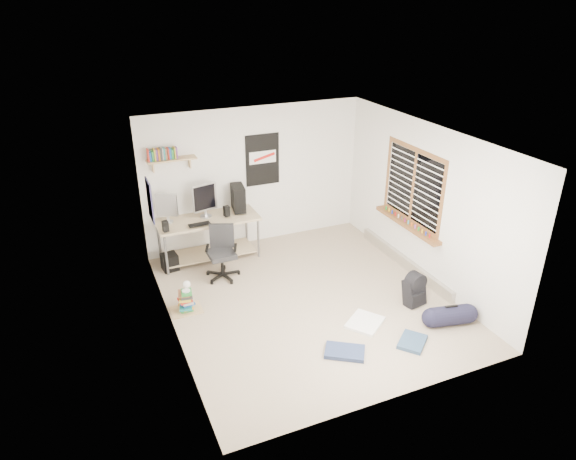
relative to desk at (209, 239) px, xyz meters
name	(u,v)px	position (x,y,z in m)	size (l,w,h in m)	color
floor	(307,300)	(0.99, -1.92, -0.37)	(4.00, 4.50, 0.01)	gray
ceiling	(311,138)	(0.99, -1.92, 2.14)	(4.00, 4.50, 0.01)	white
back_wall	(255,177)	(0.99, 0.34, 0.89)	(4.00, 0.01, 2.50)	silver
left_wall	(166,251)	(-1.02, -1.92, 0.89)	(0.01, 4.50, 2.50)	silver
right_wall	(426,204)	(2.99, -1.92, 0.89)	(0.01, 4.50, 2.50)	silver
desk	(209,239)	(0.00, 0.00, 0.00)	(1.71, 0.75, 0.78)	beige
monitor_left	(167,210)	(-0.64, 0.08, 0.61)	(0.35, 0.09, 0.39)	#B9BABF
monitor_right	(205,202)	(-0.01, 0.06, 0.65)	(0.43, 0.11, 0.48)	#B0B0B5
pc_tower	(238,198)	(0.59, 0.08, 0.64)	(0.20, 0.42, 0.44)	black
keyboard	(199,224)	(-0.21, -0.27, 0.42)	(0.35, 0.12, 0.02)	black
speaker_left	(165,226)	(-0.76, -0.31, 0.50)	(0.09, 0.09, 0.17)	black
speaker_right	(227,211)	(0.31, -0.10, 0.51)	(0.09, 0.09, 0.18)	black
office_chair	(221,250)	(0.01, -0.75, 0.12)	(0.57, 0.57, 0.88)	#242426
wall_shelf	(172,159)	(-0.46, 0.22, 1.42)	(0.80, 0.22, 0.24)	tan
poster_back_wall	(263,160)	(1.14, 0.31, 1.19)	(0.62, 0.03, 0.92)	black
poster_left_wall	(150,200)	(-1.00, -0.72, 1.14)	(0.02, 0.42, 0.60)	navy
window	(412,186)	(2.94, -1.62, 1.08)	(0.10, 1.50, 1.26)	brown
baseboard_heater	(404,262)	(2.94, -1.62, -0.28)	(0.08, 2.50, 0.18)	#B7B2A8
backpack	(414,292)	(2.40, -2.63, -0.16)	(0.31, 0.25, 0.41)	black
duffel_bag	(450,316)	(2.55, -3.26, -0.22)	(0.28, 0.28, 0.55)	black
tshirt	(365,323)	(1.47, -2.79, -0.34)	(0.50, 0.42, 0.04)	white
jeans_a	(345,352)	(0.89, -3.25, -0.33)	(0.51, 0.32, 0.06)	navy
jeans_b	(412,342)	(1.82, -3.42, -0.34)	(0.42, 0.32, 0.05)	navy
book_stack	(185,302)	(-0.76, -1.46, -0.22)	(0.40, 0.32, 0.27)	brown
desk_lamp	(186,288)	(-0.74, -1.48, 0.02)	(0.12, 0.20, 0.20)	white
subwoofer	(170,262)	(-0.73, -0.15, -0.22)	(0.25, 0.25, 0.28)	black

